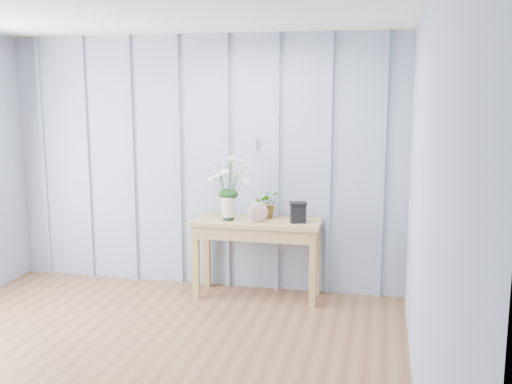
% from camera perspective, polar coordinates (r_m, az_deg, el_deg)
% --- Properties ---
extents(room_shell, '(4.00, 4.50, 2.50)m').
position_cam_1_polar(room_shell, '(4.67, -10.10, 9.76)').
color(room_shell, '#919EB4').
rests_on(room_shell, ground).
extents(sideboard, '(1.20, 0.45, 0.75)m').
position_cam_1_polar(sideboard, '(5.69, 0.11, -3.83)').
color(sideboard, '#A4864C').
rests_on(sideboard, ground).
extents(daisy_vase, '(0.46, 0.35, 0.65)m').
position_cam_1_polar(daisy_vase, '(5.60, -2.68, 1.36)').
color(daisy_vase, black).
rests_on(daisy_vase, sideboard).
extents(spider_plant, '(0.28, 0.26, 0.27)m').
position_cam_1_polar(spider_plant, '(5.74, 1.09, -1.18)').
color(spider_plant, black).
rests_on(spider_plant, sideboard).
extents(felt_disc_vessel, '(0.19, 0.15, 0.19)m').
position_cam_1_polar(felt_disc_vessel, '(5.55, 0.22, -1.95)').
color(felt_disc_vessel, '#934A62').
rests_on(felt_disc_vessel, sideboard).
extents(carved_box, '(0.18, 0.16, 0.19)m').
position_cam_1_polar(carved_box, '(5.56, 4.03, -1.93)').
color(carved_box, black).
rests_on(carved_box, sideboard).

